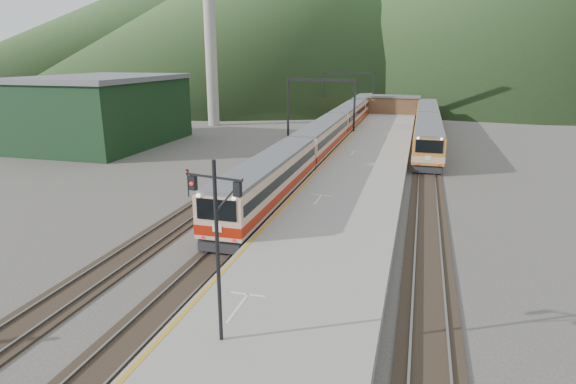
% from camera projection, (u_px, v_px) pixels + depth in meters
% --- Properties ---
extents(track_main, '(2.60, 200.00, 0.23)m').
position_uv_depth(track_main, '(318.00, 159.00, 52.63)').
color(track_main, black).
rests_on(track_main, ground).
extents(track_far, '(2.60, 200.00, 0.23)m').
position_uv_depth(track_far, '(274.00, 157.00, 53.90)').
color(track_far, black).
rests_on(track_far, ground).
extents(track_second, '(2.60, 200.00, 0.23)m').
position_uv_depth(track_second, '(427.00, 165.00, 49.70)').
color(track_second, black).
rests_on(track_second, ground).
extents(platform, '(8.00, 100.00, 1.00)m').
position_uv_depth(platform, '(367.00, 162.00, 49.23)').
color(platform, gray).
rests_on(platform, ground).
extents(gantry_near, '(9.55, 0.25, 8.00)m').
position_uv_depth(gantry_near, '(321.00, 96.00, 65.74)').
color(gantry_near, black).
rests_on(gantry_near, ground).
extents(gantry_far, '(9.55, 0.25, 8.00)m').
position_uv_depth(gantry_far, '(348.00, 86.00, 88.92)').
color(gantry_far, black).
rests_on(gantry_far, ground).
extents(warehouse, '(14.50, 20.50, 8.60)m').
position_uv_depth(warehouse, '(104.00, 111.00, 60.45)').
color(warehouse, black).
rests_on(warehouse, ground).
extents(smokestack, '(1.80, 1.80, 30.00)m').
position_uv_depth(smokestack, '(210.00, 28.00, 74.52)').
color(smokestack, '#9E998E').
rests_on(smokestack, ground).
extents(station_shed, '(9.40, 4.40, 3.10)m').
position_uv_depth(station_shed, '(393.00, 104.00, 85.74)').
color(station_shed, brown).
rests_on(station_shed, platform).
extents(hill_a, '(180.00, 180.00, 60.00)m').
position_uv_depth(hill_a, '(299.00, 6.00, 193.64)').
color(hill_a, '#2E4C20').
rests_on(hill_a, ground).
extents(hill_d, '(200.00, 200.00, 55.00)m').
position_uv_depth(hill_d, '(179.00, 23.00, 261.07)').
color(hill_d, '#2E4C20').
rests_on(hill_d, ground).
extents(main_train, '(2.87, 78.72, 3.50)m').
position_uv_depth(main_train, '(337.00, 126.00, 63.30)').
color(main_train, tan).
rests_on(main_train, track_main).
extents(second_train, '(3.04, 41.44, 3.72)m').
position_uv_depth(second_train, '(428.00, 125.00, 64.32)').
color(second_train, '#C07428').
rests_on(second_train, track_second).
extents(signal_mast, '(2.17, 0.58, 6.75)m').
position_uv_depth(signal_mast, '(217.00, 234.00, 16.56)').
color(signal_mast, black).
rests_on(signal_mast, platform).
extents(short_signal_b, '(0.25, 0.20, 2.27)m').
position_uv_depth(short_signal_b, '(263.00, 160.00, 45.58)').
color(short_signal_b, black).
rests_on(short_signal_b, ground).
extents(short_signal_c, '(0.27, 0.24, 2.27)m').
position_uv_depth(short_signal_c, '(188.00, 179.00, 38.57)').
color(short_signal_c, black).
rests_on(short_signal_c, ground).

